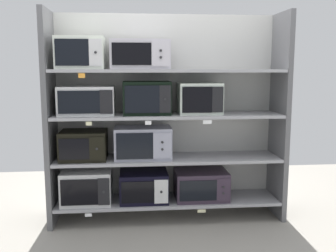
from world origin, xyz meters
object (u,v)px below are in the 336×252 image
at_px(microwave_1, 144,186).
at_px(microwave_5, 87,101).
at_px(microwave_2, 201,184).
at_px(microwave_6, 147,98).
at_px(microwave_3, 84,145).
at_px(microwave_7, 199,98).
at_px(microwave_9, 140,55).
at_px(microwave_0, 87,186).
at_px(microwave_8, 81,53).
at_px(microwave_4, 143,143).

bearing_deg(microwave_1, microwave_5, -179.98).
bearing_deg(microwave_2, microwave_6, -179.96).
relative_size(microwave_2, microwave_6, 1.16).
xyz_separation_m(microwave_3, microwave_7, (1.16, -0.00, 0.46)).
relative_size(microwave_5, microwave_7, 1.27).
bearing_deg(microwave_9, microwave_5, -179.98).
distance_m(microwave_1, microwave_2, 0.60).
xyz_separation_m(microwave_3, microwave_5, (0.04, -0.00, 0.44)).
bearing_deg(microwave_9, microwave_0, -179.98).
bearing_deg(microwave_6, microwave_9, 179.70).
bearing_deg(microwave_8, microwave_2, 0.01).
xyz_separation_m(microwave_1, microwave_3, (-0.59, 0.00, 0.44)).
distance_m(microwave_6, microwave_7, 0.53).
xyz_separation_m(microwave_1, microwave_4, (-0.00, -0.00, 0.45)).
bearing_deg(microwave_9, microwave_8, -179.98).
distance_m(microwave_3, microwave_7, 1.25).
bearing_deg(microwave_9, microwave_2, 0.00).
relative_size(microwave_0, microwave_2, 0.92).
bearing_deg(microwave_1, microwave_0, -179.98).
bearing_deg(microwave_9, microwave_4, -0.95).
bearing_deg(microwave_8, microwave_9, 0.02).
relative_size(microwave_4, microwave_9, 0.99).
bearing_deg(microwave_4, microwave_2, 0.04).
bearing_deg(microwave_6, microwave_0, 179.99).
bearing_deg(microwave_6, microwave_7, -0.00).
xyz_separation_m(microwave_5, microwave_9, (0.53, 0.00, 0.45)).
xyz_separation_m(microwave_1, microwave_5, (-0.55, -0.00, 0.88)).
bearing_deg(microwave_8, microwave_6, -0.01).
bearing_deg(microwave_7, microwave_0, 179.99).
bearing_deg(microwave_8, microwave_5, 0.07).
xyz_separation_m(microwave_0, microwave_7, (1.14, -0.00, 0.88)).
bearing_deg(microwave_9, microwave_3, 179.99).
distance_m(microwave_5, microwave_6, 0.59).
height_order(microwave_4, microwave_6, microwave_6).
bearing_deg(microwave_1, microwave_2, 0.00).
xyz_separation_m(microwave_0, microwave_5, (0.02, 0.00, 0.86)).
bearing_deg(microwave_3, microwave_4, -0.04).
bearing_deg(microwave_2, microwave_4, -179.96).
distance_m(microwave_3, microwave_5, 0.44).
bearing_deg(microwave_5, microwave_6, -0.01).
height_order(microwave_5, microwave_6, microwave_6).
xyz_separation_m(microwave_1, microwave_8, (-0.59, -0.00, 1.34)).
bearing_deg(microwave_8, microwave_4, -0.01).
height_order(microwave_1, microwave_9, microwave_9).
relative_size(microwave_1, microwave_6, 1.04).
height_order(microwave_0, microwave_6, microwave_6).
relative_size(microwave_0, microwave_3, 1.09).
height_order(microwave_2, microwave_6, microwave_6).
xyz_separation_m(microwave_3, microwave_9, (0.57, -0.00, 0.89)).
bearing_deg(microwave_0, microwave_1, 0.02).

